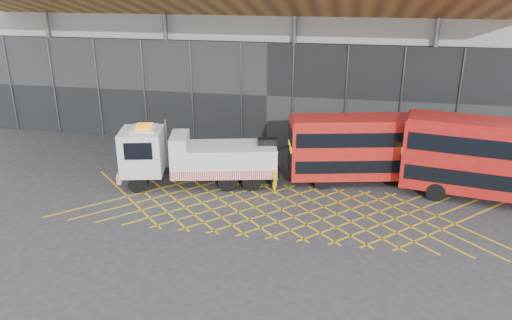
% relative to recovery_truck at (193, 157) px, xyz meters
% --- Properties ---
extents(ground_plane, '(120.00, 120.00, 0.00)m').
position_rel_recovery_truck_xyz_m(ground_plane, '(1.30, -2.64, -1.89)').
color(ground_plane, '#28282B').
extents(road_markings, '(26.36, 7.16, 0.01)m').
position_rel_recovery_truck_xyz_m(road_markings, '(6.10, -2.64, -1.88)').
color(road_markings, gold).
rests_on(road_markings, ground_plane).
extents(construction_building, '(55.00, 23.97, 18.00)m').
position_rel_recovery_truck_xyz_m(construction_building, '(3.22, 15.76, 7.09)').
color(construction_building, '#999994').
rests_on(construction_building, ground_plane).
extents(recovery_truck, '(11.74, 4.89, 4.08)m').
position_rel_recovery_truck_xyz_m(recovery_truck, '(0.00, 0.00, 0.00)').
color(recovery_truck, black).
rests_on(recovery_truck, ground_plane).
extents(bus_towed, '(11.06, 4.75, 4.39)m').
position_rel_recovery_truck_xyz_m(bus_towed, '(11.29, 2.59, 0.55)').
color(bus_towed, '#AD140F').
rests_on(bus_towed, ground_plane).
extents(bus_second, '(12.35, 4.87, 4.91)m').
position_rel_recovery_truck_xyz_m(bus_second, '(19.02, 0.86, 0.84)').
color(bus_second, '#9E0F0C').
rests_on(bus_second, ground_plane).
extents(worker, '(0.39, 0.57, 1.52)m').
position_rel_recovery_truck_xyz_m(worker, '(5.36, -0.33, -1.13)').
color(worker, yellow).
rests_on(worker, ground_plane).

